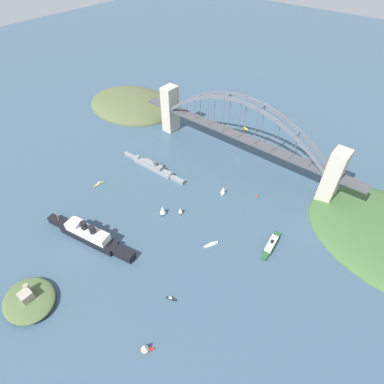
{
  "coord_description": "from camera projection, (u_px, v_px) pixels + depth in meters",
  "views": [
    {
      "loc": [
        -131.89,
        240.52,
        204.94
      ],
      "look_at": [
        0.0,
        79.05,
        8.0
      ],
      "focal_mm": 28.57,
      "sensor_mm": 36.0,
      "label": 1
    }
  ],
  "objects": [
    {
      "name": "ground_plane",
      "position": [
        237.0,
        159.0,
        336.8
      ],
      "size": [
        1400.0,
        1400.0,
        0.0
      ],
      "primitive_type": "plane",
      "color": "#385166"
    },
    {
      "name": "harbor_arch_bridge",
      "position": [
        240.0,
        136.0,
        316.27
      ],
      "size": [
        257.68,
        17.57,
        71.88
      ],
      "color": "#BCB29E",
      "rests_on": "ground"
    },
    {
      "name": "headland_east_shore",
      "position": [
        134.0,
        105.0,
        426.95
      ],
      "size": [
        131.12,
        100.93,
        27.03
      ],
      "color": "#515B38",
      "rests_on": "ground"
    },
    {
      "name": "ocean_liner",
      "position": [
        89.0,
        235.0,
        251.93
      ],
      "size": [
        88.85,
        24.09,
        20.16
      ],
      "color": "black",
      "rests_on": "ground"
    },
    {
      "name": "naval_cruiser",
      "position": [
        153.0,
        167.0,
        322.47
      ],
      "size": [
        83.09,
        9.22,
        17.23
      ],
      "color": "gray",
      "rests_on": "ground"
    },
    {
      "name": "harbor_ferry_steamer",
      "position": [
        271.0,
        245.0,
        249.4
      ],
      "size": [
        8.74,
        31.79,
        7.94
      ],
      "color": "#23512D",
      "rests_on": "ground"
    },
    {
      "name": "fort_island_mid_harbor",
      "position": [
        29.0,
        300.0,
        213.47
      ],
      "size": [
        38.97,
        33.99,
        13.19
      ],
      "color": "#4C6038",
      "rests_on": "ground"
    },
    {
      "name": "seaplane_taxiing_near_bridge",
      "position": [
        245.0,
        130.0,
        377.44
      ],
      "size": [
        9.51,
        8.19,
        4.81
      ],
      "color": "#B7B7B2",
      "rests_on": "ground"
    },
    {
      "name": "small_boat_0",
      "position": [
        145.0,
        348.0,
        190.01
      ],
      "size": [
        8.02,
        8.17,
        8.52
      ],
      "color": "#B2231E",
      "rests_on": "ground"
    },
    {
      "name": "small_boat_1",
      "position": [
        171.0,
        299.0,
        216.95
      ],
      "size": [
        7.68,
        3.56,
        2.13
      ],
      "color": "black",
      "rests_on": "ground"
    },
    {
      "name": "small_boat_2",
      "position": [
        99.0,
        184.0,
        306.0
      ],
      "size": [
        2.92,
        10.92,
        2.32
      ],
      "color": "gold",
      "rests_on": "ground"
    },
    {
      "name": "small_boat_3",
      "position": [
        211.0,
        244.0,
        251.64
      ],
      "size": [
        6.94,
        11.82,
        1.98
      ],
      "color": "silver",
      "rests_on": "ground"
    },
    {
      "name": "small_boat_4",
      "position": [
        181.0,
        210.0,
        275.62
      ],
      "size": [
        4.42,
        7.01,
        7.49
      ],
      "color": "brown",
      "rests_on": "ground"
    },
    {
      "name": "small_boat_5",
      "position": [
        223.0,
        190.0,
        294.25
      ],
      "size": [
        5.75,
        8.51,
        8.94
      ],
      "color": "silver",
      "rests_on": "ground"
    },
    {
      "name": "small_boat_6",
      "position": [
        163.0,
        210.0,
        274.38
      ],
      "size": [
        7.76,
        9.65,
        10.39
      ],
      "color": "#234C8C",
      "rests_on": "ground"
    },
    {
      "name": "channel_marker_buoy",
      "position": [
        257.0,
        196.0,
        293.11
      ],
      "size": [
        2.2,
        2.2,
        2.75
      ],
      "color": "red",
      "rests_on": "ground"
    }
  ]
}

